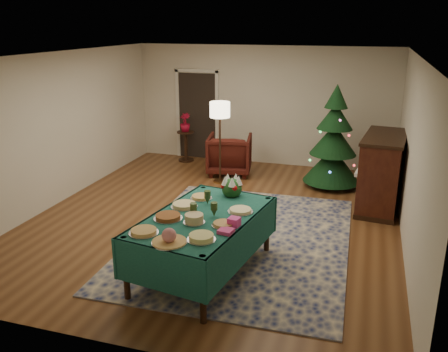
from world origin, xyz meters
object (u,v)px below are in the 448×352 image
(gift_box, at_px, (234,222))
(side_table, at_px, (186,147))
(potted_plant, at_px, (185,126))
(piano, at_px, (382,173))
(christmas_tree, at_px, (333,142))
(floor_lamp, at_px, (220,115))
(armchair, at_px, (230,152))
(buffet_table, at_px, (203,227))

(gift_box, distance_m, side_table, 5.80)
(side_table, relative_size, potted_plant, 1.66)
(potted_plant, height_order, piano, piano)
(christmas_tree, height_order, piano, christmas_tree)
(gift_box, bearing_deg, floor_lamp, 109.99)
(armchair, xyz_separation_m, side_table, (-1.28, 0.62, -0.12))
(side_table, bearing_deg, gift_box, -62.52)
(floor_lamp, height_order, side_table, floor_lamp)
(potted_plant, relative_size, christmas_tree, 0.21)
(christmas_tree, bearing_deg, potted_plant, 166.74)
(potted_plant, bearing_deg, gift_box, -62.52)
(piano, bearing_deg, armchair, 160.02)
(side_table, xyz_separation_m, christmas_tree, (3.49, -0.82, 0.57))
(armchair, bearing_deg, potted_plant, -36.49)
(floor_lamp, relative_size, piano, 1.04)
(side_table, distance_m, potted_plant, 0.49)
(floor_lamp, xyz_separation_m, christmas_tree, (2.23, 0.45, -0.50))
(side_table, relative_size, piano, 0.45)
(floor_lamp, bearing_deg, christmas_tree, 11.34)
(buffet_table, bearing_deg, armchair, 102.03)
(armchair, bearing_deg, buffet_table, 91.61)
(floor_lamp, distance_m, christmas_tree, 2.32)
(gift_box, distance_m, armchair, 4.73)
(gift_box, relative_size, floor_lamp, 0.08)
(buffet_table, relative_size, floor_lamp, 1.37)
(buffet_table, xyz_separation_m, armchair, (-0.92, 4.30, -0.19))
(gift_box, relative_size, armchair, 0.14)
(armchair, height_order, side_table, armchair)
(gift_box, xyz_separation_m, christmas_tree, (0.82, 4.30, 0.04))
(christmas_tree, xyz_separation_m, piano, (0.93, -0.95, -0.28))
(armchair, relative_size, floor_lamp, 0.56)
(buffet_table, distance_m, gift_box, 0.56)
(floor_lamp, bearing_deg, gift_box, -70.01)
(floor_lamp, bearing_deg, side_table, 134.87)
(gift_box, bearing_deg, christmas_tree, 79.17)
(armchair, bearing_deg, christmas_tree, 164.46)
(armchair, distance_m, floor_lamp, 1.15)
(armchair, xyz_separation_m, christmas_tree, (2.21, -0.20, 0.45))
(armchair, height_order, christmas_tree, christmas_tree)
(side_table, height_order, christmas_tree, christmas_tree)
(gift_box, height_order, piano, piano)
(armchair, height_order, potted_plant, potted_plant)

